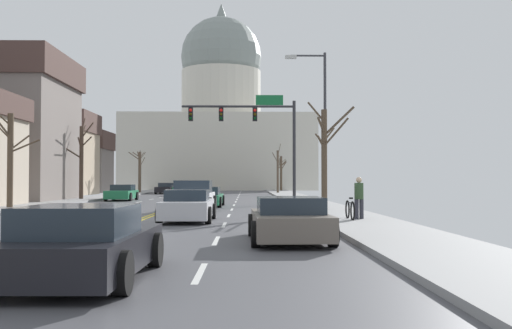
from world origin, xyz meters
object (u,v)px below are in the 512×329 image
object	(u,v)px
signal_gantry	(255,124)
sedan_oncoming_00	(122,193)
sedan_near_03	(289,220)
pickup_truck_near_01	(192,198)
sedan_near_02	(188,207)
sedan_oncoming_01	(185,190)
sedan_oncoming_02	(166,189)
street_lamp_right	(320,117)
sedan_near_00	(205,197)
sedan_near_04	(84,245)
bicycle_parked	(350,210)
pedestrian_00	(359,196)
sedan_oncoming_03	(203,187)

from	to	relation	value
signal_gantry	sedan_oncoming_00	bearing A→B (deg)	153.93
sedan_near_03	signal_gantry	bearing A→B (deg)	91.35
signal_gantry	sedan_oncoming_00	world-z (taller)	signal_gantry
signal_gantry	pickup_truck_near_01	bearing A→B (deg)	-106.58
sedan_near_02	sedan_oncoming_01	bearing A→B (deg)	96.45
sedan_oncoming_02	street_lamp_right	bearing A→B (deg)	-70.77
pickup_truck_near_01	sedan_near_00	bearing A→B (deg)	87.81
signal_gantry	sedan_near_04	xyz separation A→B (m)	(-3.17, -29.86, -4.89)
sedan_oncoming_00	street_lamp_right	bearing A→B (deg)	-50.48
sedan_oncoming_00	sedan_near_04	bearing A→B (deg)	-78.51
sedan_oncoming_02	bicycle_parked	distance (m)	45.63
sedan_near_03	pedestrian_00	world-z (taller)	pedestrian_00
street_lamp_right	pedestrian_00	xyz separation A→B (m)	(0.62, -6.58, -3.73)
street_lamp_right	sedan_oncoming_00	distance (m)	21.39
sedan_oncoming_01	sedan_oncoming_02	bearing A→B (deg)	110.07
sedan_near_00	sedan_near_03	distance (m)	19.55
sedan_near_00	pedestrian_00	xyz separation A→B (m)	(6.74, -12.76, 0.46)
street_lamp_right	sedan_oncoming_03	world-z (taller)	street_lamp_right
street_lamp_right	sedan_near_00	distance (m)	9.66
sedan_oncoming_01	pedestrian_00	xyz separation A→B (m)	(10.44, -35.13, 0.41)
sedan_oncoming_00	sedan_oncoming_02	distance (m)	20.86
street_lamp_right	pickup_truck_near_01	distance (m)	7.53
sedan_near_00	bicycle_parked	bearing A→B (deg)	-63.54
sedan_near_03	sedan_oncoming_02	size ratio (longest dim) A/B	0.99
signal_gantry	sedan_near_02	world-z (taller)	signal_gantry
sedan_near_03	sedan_near_04	size ratio (longest dim) A/B	1.03
signal_gantry	pickup_truck_near_01	xyz separation A→B (m)	(-3.27, -10.98, -4.75)
street_lamp_right	bicycle_parked	size ratio (longest dim) A/B	4.41
sedan_near_02	signal_gantry	bearing A→B (deg)	80.51
sedan_oncoming_03	sedan_oncoming_00	bearing A→B (deg)	-96.73
sedan_oncoming_00	signal_gantry	bearing A→B (deg)	-26.07
sedan_oncoming_01	pedestrian_00	size ratio (longest dim) A/B	2.72
sedan_oncoming_02	sedan_oncoming_03	world-z (taller)	sedan_oncoming_02
street_lamp_right	sedan_near_00	world-z (taller)	street_lamp_right
sedan_near_00	pedestrian_00	world-z (taller)	pedestrian_00
sedan_near_02	sedan_oncoming_02	world-z (taller)	sedan_oncoming_02
sedan_near_00	sedan_oncoming_01	xyz separation A→B (m)	(-3.70, 22.37, 0.05)
street_lamp_right	pickup_truck_near_01	xyz separation A→B (m)	(-6.35, 0.18, -4.03)
sedan_near_00	sedan_oncoming_00	size ratio (longest dim) A/B	1.07
sedan_near_02	sedan_near_03	size ratio (longest dim) A/B	1.02
sedan_near_02	sedan_oncoming_03	world-z (taller)	same
bicycle_parked	sedan_oncoming_00	bearing A→B (deg)	120.81
sedan_near_02	sedan_near_04	xyz separation A→B (m)	(-0.33, -12.84, -0.01)
sedan_near_02	sedan_oncoming_00	size ratio (longest dim) A/B	1.01
sedan_near_03	sedan_oncoming_03	world-z (taller)	sedan_oncoming_03
sedan_oncoming_02	sedan_oncoming_01	bearing A→B (deg)	-69.93
sedan_oncoming_03	pedestrian_00	world-z (taller)	pedestrian_00
pickup_truck_near_01	sedan_oncoming_02	size ratio (longest dim) A/B	1.20
sedan_near_04	bicycle_parked	world-z (taller)	sedan_near_04
sedan_oncoming_00	sedan_near_03	bearing A→B (deg)	-69.65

